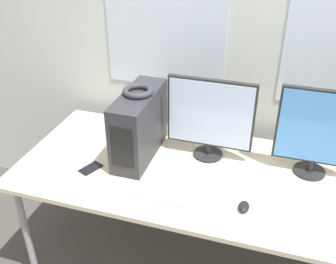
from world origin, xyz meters
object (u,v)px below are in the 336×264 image
Objects in this scene: pc_tower at (139,125)px; monitor_right_near at (318,131)px; mouse at (244,207)px; monitor_main at (210,117)px; keyboard at (182,196)px; headphones at (138,91)px; cell_phone at (91,168)px.

monitor_right_near is at bearing 6.15° from pc_tower.
pc_tower is 1.00× the size of monitor_right_near.
monitor_right_near reaches higher than pc_tower.
pc_tower is 5.90× the size of mouse.
keyboard is at bearing -95.78° from monitor_main.
headphones is 0.97m from monitor_right_near.
monitor_right_near reaches higher than cell_phone.
keyboard is at bearing 14.57° from cell_phone.
monitor_main reaches higher than cell_phone.
pc_tower is 0.36m from cell_phone.
monitor_right_near is 0.56m from mouse.
pc_tower reaches higher than cell_phone.
pc_tower is 0.21m from headphones.
mouse is (0.31, 0.01, 0.00)m from keyboard.
monitor_right_near reaches higher than headphones.
monitor_right_near is at bearing 34.36° from keyboard.
headphones is 1.19× the size of cell_phone.
monitor_main reaches higher than mouse.
headphones is at bearing 137.38° from keyboard.
mouse reaches higher than cell_phone.
monitor_right_near is at bearing 0.18° from monitor_main.
cell_phone is at bearing -164.08° from monitor_right_near.
keyboard is at bearing -145.64° from monitor_right_near.
headphones is 0.35× the size of keyboard.
mouse is (-0.30, -0.41, -0.25)m from monitor_right_near.
mouse is 0.60× the size of cell_phone.
keyboard is 0.31m from mouse.
mouse is 0.86m from cell_phone.
pc_tower is at bearing 137.46° from keyboard.
keyboard is at bearing -42.54° from pc_tower.
monitor_main is at bearing -179.82° from monitor_right_near.
pc_tower is at bearing -165.31° from monitor_main.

